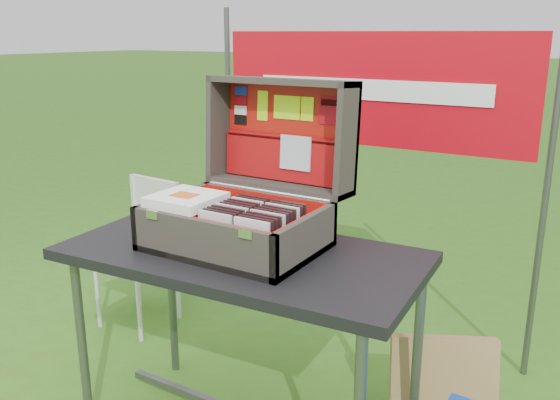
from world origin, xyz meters
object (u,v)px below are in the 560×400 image
Objects in this scene: table at (244,350)px; chair at (136,256)px; cardboard_box at (443,391)px; suitcase at (244,166)px.

chair is at bearing 150.22° from table.
chair is 1.75m from cardboard_box.
chair is 1.84× the size of cardboard_box.
table reaches higher than chair.
suitcase reaches higher than cardboard_box.
suitcase is 1.40× the size of cardboard_box.
table is 3.01× the size of cardboard_box.
cardboard_box is at bearing 0.55° from chair.
table is 2.14× the size of suitcase.
cardboard_box is at bearing 28.88° from table.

